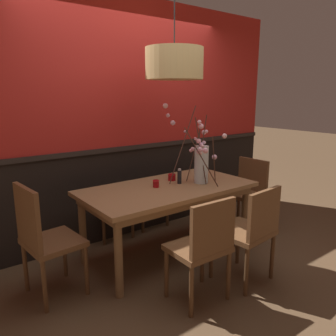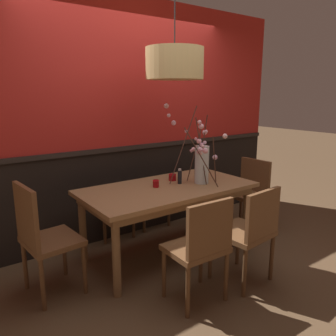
# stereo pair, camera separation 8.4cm
# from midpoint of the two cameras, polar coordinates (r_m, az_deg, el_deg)

# --- Properties ---
(ground_plane) EXTENTS (24.00, 24.00, 0.00)m
(ground_plane) POSITION_cam_midpoint_polar(r_m,az_deg,el_deg) (3.64, 0.68, -14.46)
(ground_plane) COLOR brown
(back_wall) EXTENTS (4.47, 0.14, 2.70)m
(back_wall) POSITION_cam_midpoint_polar(r_m,az_deg,el_deg) (3.90, -6.14, 7.94)
(back_wall) COLOR black
(back_wall) RESTS_ON ground
(dining_table) EXTENTS (1.74, 0.90, 0.74)m
(dining_table) POSITION_cam_midpoint_polar(r_m,az_deg,el_deg) (3.39, 0.71, -4.52)
(dining_table) COLOR #997047
(dining_table) RESTS_ON ground
(chair_head_east_end) EXTENTS (0.40, 0.47, 0.86)m
(chair_head_east_end) POSITION_cam_midpoint_polar(r_m,az_deg,el_deg) (4.26, 14.26, -3.61)
(chair_head_east_end) COLOR brown
(chair_head_east_end) RESTS_ON ground
(chair_far_side_right) EXTENTS (0.43, 0.43, 0.92)m
(chair_far_side_right) POSITION_cam_midpoint_polar(r_m,az_deg,el_deg) (4.28, -3.34, -2.72)
(chair_far_side_right) COLOR brown
(chair_far_side_right) RESTS_ON ground
(chair_far_side_left) EXTENTS (0.45, 0.47, 0.94)m
(chair_far_side_left) POSITION_cam_midpoint_polar(r_m,az_deg,el_deg) (4.01, -9.31, -3.95)
(chair_far_side_left) COLOR brown
(chair_far_side_left) RESTS_ON ground
(chair_near_side_left) EXTENTS (0.46, 0.39, 0.88)m
(chair_near_side_left) POSITION_cam_midpoint_polar(r_m,az_deg,el_deg) (2.68, 6.56, -12.90)
(chair_near_side_left) COLOR brown
(chair_near_side_left) RESTS_ON ground
(chair_head_west_end) EXTENTS (0.45, 0.49, 0.97)m
(chair_head_west_end) POSITION_cam_midpoint_polar(r_m,az_deg,el_deg) (2.92, -19.95, -10.63)
(chair_head_west_end) COLOR brown
(chair_head_west_end) RESTS_ON ground
(chair_near_side_right) EXTENTS (0.50, 0.48, 0.88)m
(chair_near_side_right) POSITION_cam_midpoint_polar(r_m,az_deg,el_deg) (3.03, 14.50, -10.12)
(chair_near_side_right) COLOR brown
(chair_near_side_right) RESTS_ON ground
(vase_with_blossoms) EXTENTS (0.49, 0.72, 0.81)m
(vase_with_blossoms) POSITION_cam_midpoint_polar(r_m,az_deg,el_deg) (3.47, 6.35, 1.21)
(vase_with_blossoms) COLOR silver
(vase_with_blossoms) RESTS_ON dining_table
(candle_holder_nearer_center) EXTENTS (0.08, 0.08, 0.07)m
(candle_holder_nearer_center) POSITION_cam_midpoint_polar(r_m,az_deg,el_deg) (3.58, 1.43, -1.58)
(candle_holder_nearer_center) COLOR #9E0F14
(candle_holder_nearer_center) RESTS_ON dining_table
(candle_holder_nearer_edge) EXTENTS (0.07, 0.07, 0.07)m
(candle_holder_nearer_edge) POSITION_cam_midpoint_polar(r_m,az_deg,el_deg) (3.33, -1.36, -2.67)
(candle_holder_nearer_edge) COLOR #9E0F14
(candle_holder_nearer_edge) RESTS_ON dining_table
(condiment_bottle) EXTENTS (0.04, 0.04, 0.16)m
(condiment_bottle) POSITION_cam_midpoint_polar(r_m,az_deg,el_deg) (3.46, 2.71, -1.47)
(condiment_bottle) COLOR black
(condiment_bottle) RESTS_ON dining_table
(pendant_lamp) EXTENTS (0.56, 0.56, 0.91)m
(pendant_lamp) POSITION_cam_midpoint_polar(r_m,az_deg,el_deg) (3.37, 1.88, 17.41)
(pendant_lamp) COLOR tan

